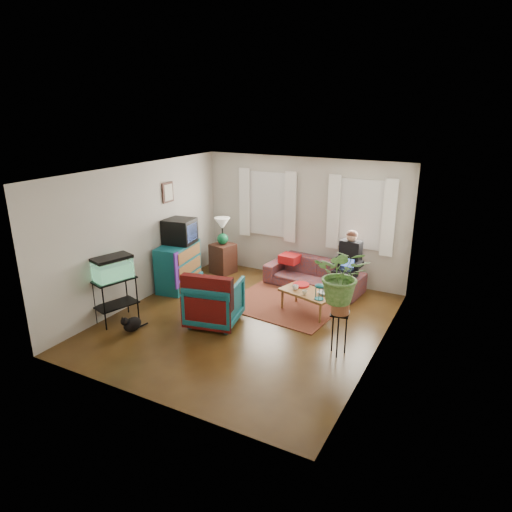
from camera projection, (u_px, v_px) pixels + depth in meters
The scene contains 31 objects.
floor at pixel (245, 322), 7.95m from camera, with size 4.50×5.00×0.01m, color #4F2B14.
ceiling at pixel (244, 172), 7.12m from camera, with size 4.50×5.00×0.01m, color white.
wall_back at pixel (303, 219), 9.63m from camera, with size 4.50×0.01×2.60m, color silver.
wall_front at pixel (142, 308), 5.44m from camera, with size 4.50×0.01×2.60m, color silver.
wall_left at pixel (140, 234), 8.54m from camera, with size 0.01×5.00×2.60m, color silver.
wall_right at pixel (381, 274), 6.53m from camera, with size 0.01×5.00×2.60m, color silver.
window_left at pixel (269, 204), 9.89m from camera, with size 1.08×0.04×1.38m, color white.
window_right at pixel (362, 214), 8.98m from camera, with size 1.08×0.04×1.38m, color white.
curtains_left at pixel (267, 205), 9.82m from camera, with size 1.36×0.06×1.50m, color white.
curtains_right at pixel (360, 215), 8.91m from camera, with size 1.36×0.06×1.50m, color white.
picture_frame at pixel (168, 192), 9.03m from camera, with size 0.04×0.32×0.40m, color #3D2616.
area_rug at pixel (284, 304), 8.64m from camera, with size 2.00×1.60×0.01m, color brown.
sofa at pixel (314, 270), 9.33m from camera, with size 2.01×0.79×0.79m, color brown.
seated_person at pixel (348, 267), 8.88m from camera, with size 0.50×0.62×1.20m, color black, non-canonical shape.
side_table at pixel (223, 258), 10.19m from camera, with size 0.46×0.46×0.67m, color #3E2C17.
table_lamp at pixel (222, 232), 10.00m from camera, with size 0.34×0.34×0.61m, color white, non-canonical shape.
dresser at pixel (178, 266), 9.31m from camera, with size 0.52×1.04×0.94m, color #115067.
crt_tv at pixel (180, 231), 9.17m from camera, with size 0.57×0.52×0.50m, color black.
aquarium_stand at pixel (116, 300), 7.88m from camera, with size 0.39×0.70×0.79m, color black.
aquarium at pixel (113, 268), 7.69m from camera, with size 0.35×0.64×0.41m, color #7FD899.
black_cat at pixel (132, 323), 7.59m from camera, with size 0.23×0.36×0.30m, color black.
armchair at pixel (214, 299), 7.81m from camera, with size 0.84×0.79×0.87m, color #12626D.
serape_throw at pixel (207, 297), 7.44m from camera, with size 0.87×0.20×0.72m, color #9E0A0A.
coffee_table at pixel (308, 302), 8.27m from camera, with size 0.98×0.54×0.41m, color brown.
cup_a at pixel (295, 287), 8.27m from camera, with size 0.11×0.11×0.09m, color white.
cup_b at pixel (305, 293), 8.05m from camera, with size 0.09×0.09×0.08m, color beige.
bowl at pixel (323, 293), 8.08m from camera, with size 0.19×0.19×0.05m, color white.
snack_tray at pixel (301, 285), 8.46m from camera, with size 0.30×0.30×0.04m, color #B21414.
birdcage at pixel (319, 291), 7.84m from camera, with size 0.16×0.16×0.29m, color #115B6B, non-canonical shape.
plant_stand at pixel (339, 334), 6.83m from camera, with size 0.29×0.29×0.68m, color black.
potted_plant at pixel (342, 284), 6.58m from camera, with size 0.78×0.67×0.86m, color #599947.
Camera 1 is at (3.54, -6.24, 3.61)m, focal length 32.00 mm.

